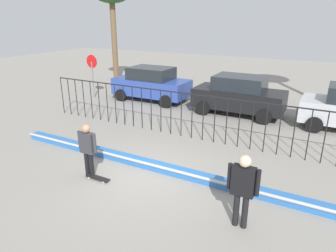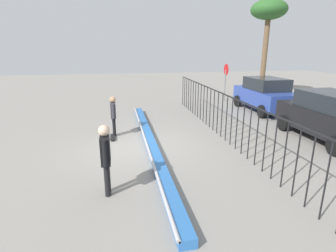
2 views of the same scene
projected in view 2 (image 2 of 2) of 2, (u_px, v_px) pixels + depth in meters
ground_plane at (138, 146)px, 9.88m from camera, size 60.00×60.00×0.00m
bowl_coping_ledge at (150, 142)px, 9.93m from camera, size 11.00×0.40×0.27m
perimeter_fence at (227, 113)px, 10.19m from camera, size 14.04×0.04×1.80m
skateboarder at (113, 112)px, 10.78m from camera, size 0.67×0.25×1.65m
skateboard at (113, 137)px, 10.70m from camera, size 0.80×0.20×0.07m
camera_operator at (106, 154)px, 6.35m from camera, size 0.72×0.27×1.79m
parked_car_blue at (265, 94)px, 15.15m from camera, size 4.30×2.12×1.90m
parked_car_black at (330, 116)px, 10.29m from camera, size 4.30×2.12×1.90m
stop_sign at (226, 77)px, 17.99m from camera, size 0.76×0.07×2.50m
palm_tree_short at (269, 14)px, 18.10m from camera, size 2.44×2.44×6.70m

